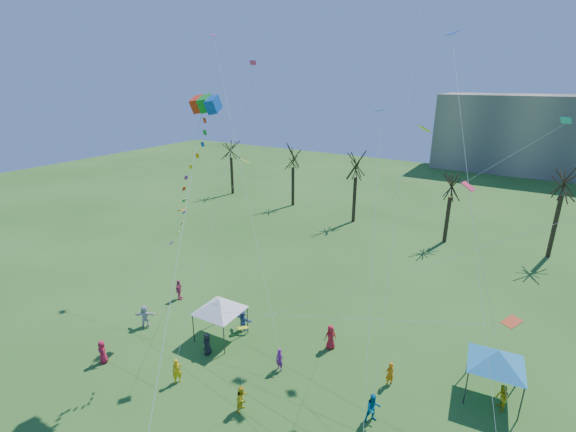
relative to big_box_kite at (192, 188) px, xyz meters
The scene contains 6 objects.
bare_tree_row 32.28m from the big_box_kite, 75.46° to the left, with size 69.76×8.23×10.60m.
big_box_kite is the anchor object (origin of this frame).
canopy_tent_white 9.06m from the big_box_kite, 81.52° to the left, with size 4.24×4.24×3.18m.
canopy_tent_blue 20.52m from the big_box_kite, 17.64° to the left, with size 4.26×4.26×3.21m.
festival_crowd 12.89m from the big_box_kite, ahead, with size 26.44×10.19×1.86m.
small_kites_aloft 10.89m from the big_box_kite, 37.26° to the left, with size 32.55×19.40×34.13m.
Camera 1 is at (10.61, -12.12, 17.90)m, focal length 25.00 mm.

